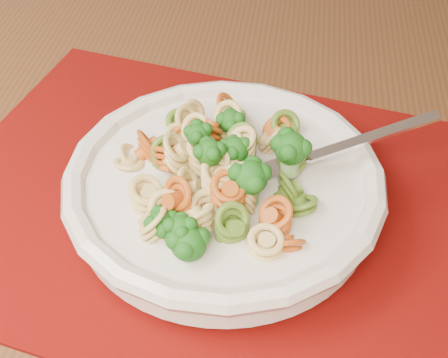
{
  "coord_description": "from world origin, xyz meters",
  "views": [
    {
      "loc": [
        0.4,
        0.22,
        1.12
      ],
      "look_at": [
        0.41,
        0.6,
        0.76
      ],
      "focal_mm": 50.0,
      "sensor_mm": 36.0,
      "label": 1
    }
  ],
  "objects": [
    {
      "name": "fork",
      "position": [
        0.45,
        0.61,
        0.77
      ],
      "size": [
        0.18,
        0.04,
        0.08
      ],
      "primitive_type": null,
      "rotation": [
        0.0,
        -0.35,
        0.08
      ],
      "color": "silver",
      "rests_on": "pasta_bowl"
    },
    {
      "name": "pasta_broccoli_heap",
      "position": [
        0.41,
        0.6,
        0.77
      ],
      "size": [
        0.23,
        0.23,
        0.06
      ],
      "primitive_type": null,
      "color": "tan",
      "rests_on": "pasta_bowl"
    },
    {
      "name": "placemat",
      "position": [
        0.39,
        0.62,
        0.72
      ],
      "size": [
        0.58,
        0.52,
        0.0
      ],
      "primitive_type": "cube",
      "rotation": [
        0.0,
        0.0,
        -0.35
      ],
      "color": "#5D0703",
      "rests_on": "dining_table"
    },
    {
      "name": "dining_table",
      "position": [
        0.34,
        0.71,
        0.63
      ],
      "size": [
        1.63,
        1.18,
        0.72
      ],
      "rotation": [
        0.0,
        0.0,
        -0.15
      ],
      "color": "#4E2916",
      "rests_on": "ground"
    },
    {
      "name": "pasta_bowl",
      "position": [
        0.41,
        0.6,
        0.75
      ],
      "size": [
        0.27,
        0.27,
        0.05
      ],
      "color": "beige",
      "rests_on": "placemat"
    }
  ]
}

